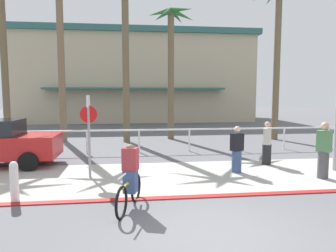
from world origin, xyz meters
TOP-DOWN VIEW (x-y plane):
  - ground_plane at (0.00, 10.00)m, footprint 80.00×80.00m
  - sidewalk_strip at (0.00, 4.20)m, footprint 44.00×4.00m
  - curb_paint at (0.00, 2.20)m, footprint 44.00×0.24m
  - building_backdrop at (-0.93, 27.81)m, footprint 22.15×13.03m
  - rail_fence at (0.00, 8.50)m, footprint 20.43×0.08m
  - stop_sign_bike_lane at (-2.80, 4.46)m, footprint 0.52×0.56m
  - bollard_2 at (-4.34, 2.41)m, footprint 0.20×0.20m
  - palm_tree_0 at (-8.08, 12.68)m, footprint 3.42×3.24m
  - palm_tree_1 at (-5.13, 12.28)m, footprint 3.09×3.20m
  - palm_tree_2 at (-1.71, 11.71)m, footprint 3.11×3.11m
  - palm_tree_3 at (0.86, 12.54)m, footprint 2.65×3.29m
  - palm_tree_4 at (6.62, 11.57)m, footprint 2.93×3.19m
  - cyclist_yellow_0 at (-1.58, 1.67)m, footprint 0.60×1.75m
  - pedestrian_0 at (1.93, 4.46)m, footprint 0.48×0.44m
  - pedestrian_1 at (4.32, 3.43)m, footprint 0.46×0.47m
  - pedestrian_2 at (3.42, 5.46)m, footprint 0.43×0.47m

SIDE VIEW (x-z plane):
  - ground_plane at x=0.00m, z-range 0.00..0.00m
  - sidewalk_strip at x=0.00m, z-range 0.00..0.02m
  - curb_paint at x=0.00m, z-range 0.00..0.03m
  - bollard_2 at x=-4.34m, z-range 0.02..1.02m
  - cyclist_yellow_0 at x=-1.58m, z-range -0.06..1.44m
  - pedestrian_0 at x=1.93m, z-range -0.07..1.49m
  - pedestrian_2 at x=3.42m, z-range -0.07..1.53m
  - pedestrian_1 at x=4.32m, z-range -0.06..1.69m
  - rail_fence at x=0.00m, z-range 0.32..1.36m
  - stop_sign_bike_lane at x=-2.80m, z-range 0.40..2.96m
  - building_backdrop at x=-0.93m, z-range 0.02..8.29m
  - palm_tree_3 at x=0.86m, z-range 1.64..9.00m
  - palm_tree_2 at x=-1.71m, z-range 1.96..10.51m
  - palm_tree_1 at x=-5.13m, z-range 1.84..10.62m
  - palm_tree_4 at x=6.62m, z-range 2.07..10.63m
  - palm_tree_0 at x=-8.08m, z-range 2.15..11.81m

